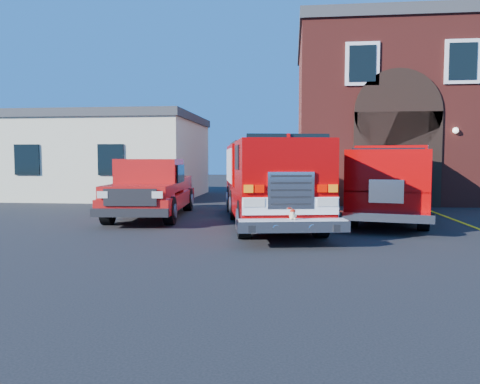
# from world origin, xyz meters

# --- Properties ---
(ground) EXTENTS (100.00, 100.00, 0.00)m
(ground) POSITION_xyz_m (0.00, 0.00, 0.00)
(ground) COLOR black
(ground) RESTS_ON ground
(parking_stripe_mid) EXTENTS (0.12, 3.00, 0.01)m
(parking_stripe_mid) POSITION_xyz_m (6.50, 4.00, 0.00)
(parking_stripe_mid) COLOR yellow
(parking_stripe_mid) RESTS_ON ground
(parking_stripe_far) EXTENTS (0.12, 3.00, 0.01)m
(parking_stripe_far) POSITION_xyz_m (6.50, 7.00, 0.00)
(parking_stripe_far) COLOR yellow
(parking_stripe_far) RESTS_ON ground
(fire_station) EXTENTS (15.20, 10.20, 8.45)m
(fire_station) POSITION_xyz_m (8.99, 13.98, 4.25)
(fire_station) COLOR maroon
(fire_station) RESTS_ON ground
(side_building) EXTENTS (10.20, 8.20, 4.35)m
(side_building) POSITION_xyz_m (-9.00, 13.00, 2.20)
(side_building) COLOR beige
(side_building) RESTS_ON ground
(fire_engine) EXTENTS (3.90, 8.88, 2.65)m
(fire_engine) POSITION_xyz_m (0.37, 3.42, 1.37)
(fire_engine) COLOR black
(fire_engine) RESTS_ON ground
(pickup_truck) EXTENTS (2.74, 6.34, 2.02)m
(pickup_truck) POSITION_xyz_m (-3.73, 4.52, 0.96)
(pickup_truck) COLOR black
(pickup_truck) RESTS_ON ground
(secondary_truck) EXTENTS (3.98, 7.90, 2.46)m
(secondary_truck) POSITION_xyz_m (4.45, 5.04, 1.34)
(secondary_truck) COLOR black
(secondary_truck) RESTS_ON ground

